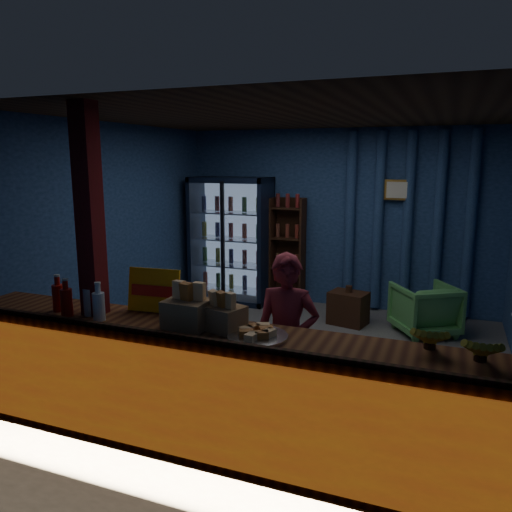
% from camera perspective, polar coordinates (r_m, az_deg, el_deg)
% --- Properties ---
extents(ground, '(4.60, 4.60, 0.00)m').
position_cam_1_polar(ground, '(5.67, 3.97, -11.47)').
color(ground, '#515154').
rests_on(ground, ground).
extents(room_walls, '(4.60, 4.60, 4.60)m').
position_cam_1_polar(room_walls, '(5.27, 4.19, 4.48)').
color(room_walls, navy).
rests_on(room_walls, ground).
extents(counter, '(4.40, 0.57, 0.99)m').
position_cam_1_polar(counter, '(3.86, -4.84, -15.06)').
color(counter, brown).
rests_on(counter, ground).
extents(support_post, '(0.16, 0.16, 2.60)m').
position_cam_1_polar(support_post, '(4.15, -18.11, -1.64)').
color(support_post, maroon).
rests_on(support_post, ground).
extents(beverage_cooler, '(1.20, 0.62, 1.90)m').
position_cam_1_polar(beverage_cooler, '(7.69, -2.66, 1.80)').
color(beverage_cooler, black).
rests_on(beverage_cooler, ground).
extents(bottle_shelf, '(0.50, 0.28, 1.60)m').
position_cam_1_polar(bottle_shelf, '(7.54, 3.70, 0.53)').
color(bottle_shelf, '#391B12').
rests_on(bottle_shelf, ground).
extents(curtain_folds, '(1.74, 0.14, 2.50)m').
position_cam_1_polar(curtain_folds, '(7.22, 16.94, 3.66)').
color(curtain_folds, navy).
rests_on(curtain_folds, room_walls).
extents(framed_picture, '(0.36, 0.04, 0.28)m').
position_cam_1_polar(framed_picture, '(7.15, 15.90, 7.28)').
color(framed_picture, '#B5842D').
rests_on(framed_picture, room_walls).
extents(shopkeeper, '(0.57, 0.41, 1.44)m').
position_cam_1_polar(shopkeeper, '(4.09, 3.51, -9.72)').
color(shopkeeper, maroon).
rests_on(shopkeeper, ground).
extents(green_chair, '(0.95, 0.96, 0.64)m').
position_cam_1_polar(green_chair, '(6.62, 18.72, -5.77)').
color(green_chair, '#50A050').
rests_on(green_chair, ground).
extents(side_table, '(0.54, 0.44, 0.52)m').
position_cam_1_polar(side_table, '(6.77, 10.49, -5.85)').
color(side_table, '#391B12').
rests_on(side_table, ground).
extents(yellow_sign, '(0.45, 0.13, 0.35)m').
position_cam_1_polar(yellow_sign, '(4.12, -11.61, -3.87)').
color(yellow_sign, '#FFAF0D').
rests_on(yellow_sign, counter).
extents(soda_bottles, '(0.56, 0.17, 0.30)m').
position_cam_1_polar(soda_bottles, '(4.19, -19.69, -4.81)').
color(soda_bottles, red).
rests_on(soda_bottles, counter).
extents(snack_box_left, '(0.33, 0.27, 0.34)m').
position_cam_1_polar(snack_box_left, '(3.72, -7.84, -6.29)').
color(snack_box_left, '#AB8152').
rests_on(snack_box_left, counter).
extents(snack_box_centre, '(0.33, 0.30, 0.29)m').
position_cam_1_polar(snack_box_centre, '(3.64, -3.66, -6.87)').
color(snack_box_centre, '#AB8152').
rests_on(snack_box_centre, counter).
extents(pastry_tray, '(0.43, 0.43, 0.07)m').
position_cam_1_polar(pastry_tray, '(3.50, 0.15, -8.99)').
color(pastry_tray, silver).
rests_on(pastry_tray, counter).
extents(banana_bunches, '(0.86, 0.32, 0.19)m').
position_cam_1_polar(banana_bunches, '(3.42, 24.32, -9.25)').
color(banana_bunches, gold).
rests_on(banana_bunches, counter).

